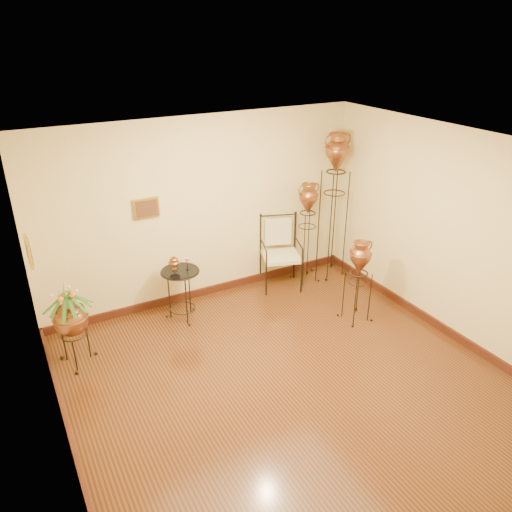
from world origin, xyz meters
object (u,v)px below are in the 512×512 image
armchair (281,254)px  side_table (181,293)px  amphora_tall (334,205)px  planter_urn (70,316)px  amphora_mid (307,232)px

armchair → side_table: 1.77m
amphora_tall → side_table: 2.87m
side_table → amphora_tall: bearing=3.2°
amphora_tall → armchair: size_ratio=2.08×
planter_urn → side_table: planter_urn is taller
planter_urn → armchair: (3.31, 0.51, -0.10)m
planter_urn → armchair: 3.36m
amphora_mid → planter_urn: size_ratio=1.38×
planter_urn → amphora_mid: bearing=7.7°
amphora_tall → armchair: 1.18m
amphora_tall → planter_urn: amphora_tall is taller
planter_urn → amphora_tall: bearing=6.8°
planter_urn → armchair: bearing=8.8°
side_table → planter_urn: bearing=-167.0°
side_table → armchair: bearing=4.9°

